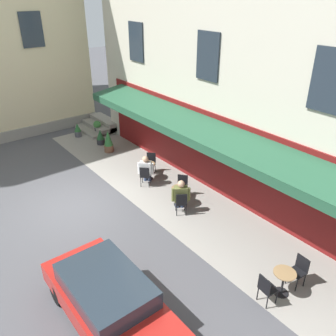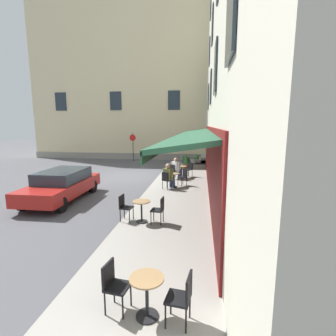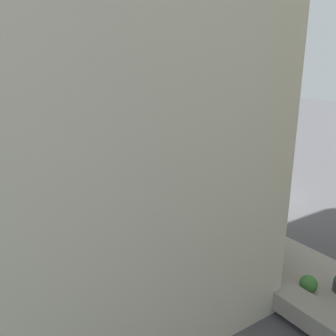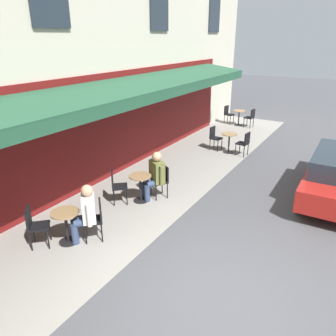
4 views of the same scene
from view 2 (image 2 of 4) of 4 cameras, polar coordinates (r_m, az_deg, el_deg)
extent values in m
plane|color=#4C4C51|center=(16.45, -8.66, -1.91)|extent=(70.00, 70.00, 0.00)
cube|color=gray|center=(12.71, 2.13, -5.28)|extent=(20.50, 3.20, 0.01)
cube|color=beige|center=(13.18, 33.10, 26.86)|extent=(20.00, 9.00, 15.00)
cube|color=maroon|center=(12.59, 9.42, 1.88)|extent=(16.00, 0.06, 3.20)
cube|color=#235138|center=(12.48, 5.79, 7.65)|extent=(15.00, 1.70, 0.36)
cube|color=#235138|center=(12.55, 1.95, 6.65)|extent=(15.00, 0.04, 0.28)
cube|color=#232D38|center=(4.87, 14.18, 32.38)|extent=(1.10, 0.06, 1.70)
cube|color=#232D38|center=(9.34, 10.71, 21.33)|extent=(1.10, 0.06, 1.70)
cube|color=#232D38|center=(13.94, 9.63, 17.47)|extent=(1.10, 0.06, 1.70)
cube|color=#232D38|center=(18.57, 9.11, 15.53)|extent=(1.10, 0.06, 1.70)
cube|color=#232D38|center=(14.65, 10.01, 29.18)|extent=(1.10, 0.06, 1.70)
cube|color=#232D38|center=(19.11, 9.38, 24.52)|extent=(1.10, 0.06, 1.70)
cube|color=#232D38|center=(20.09, 9.66, 32.81)|extent=(1.10, 0.06, 1.70)
cube|color=beige|center=(29.87, -8.60, 17.77)|extent=(10.00, 17.00, 15.00)
cube|color=gray|center=(24.93, -11.38, 2.68)|extent=(0.12, 17.00, 0.60)
cube|color=#232D38|center=(23.67, 1.36, 15.12)|extent=(0.06, 1.10, 1.70)
cube|color=#232D38|center=(24.86, -11.78, 14.67)|extent=(0.06, 1.10, 1.70)
cube|color=#232D38|center=(27.14, -23.14, 13.67)|extent=(0.06, 1.10, 1.70)
cube|color=gray|center=(22.31, 6.56, 1.41)|extent=(2.40, 1.40, 0.15)
cube|color=gray|center=(22.28, 7.47, 1.77)|extent=(2.40, 1.05, 0.30)
cube|color=gray|center=(22.27, 8.38, 2.13)|extent=(2.40, 0.70, 0.45)
cylinder|color=black|center=(13.55, 1.35, -4.26)|extent=(0.40, 0.40, 0.03)
cylinder|color=black|center=(13.47, 1.35, -2.84)|extent=(0.06, 0.06, 0.72)
cylinder|color=#99754C|center=(13.39, 1.36, -1.27)|extent=(0.60, 0.60, 0.03)
cylinder|color=black|center=(13.11, 0.87, -3.80)|extent=(0.03, 0.03, 0.45)
cylinder|color=black|center=(13.32, -0.25, -3.58)|extent=(0.03, 0.03, 0.45)
cylinder|color=black|center=(12.86, -0.10, -4.07)|extent=(0.03, 0.03, 0.45)
cylinder|color=black|center=(13.07, -1.23, -3.84)|extent=(0.03, 0.03, 0.45)
cube|color=black|center=(13.03, -0.18, -2.77)|extent=(0.55, 0.55, 0.04)
cube|color=black|center=(12.85, -0.70, -1.90)|extent=(0.25, 0.36, 0.42)
cylinder|color=black|center=(13.85, 2.26, -3.07)|extent=(0.03, 0.03, 0.45)
cylinder|color=black|center=(13.58, 3.08, -3.34)|extent=(0.03, 0.03, 0.45)
cylinder|color=black|center=(14.04, 3.40, -2.90)|extent=(0.03, 0.03, 0.45)
cylinder|color=black|center=(13.77, 4.23, -3.16)|extent=(0.03, 0.03, 0.45)
cube|color=black|center=(13.76, 3.25, -2.12)|extent=(0.56, 0.56, 0.04)
cube|color=black|center=(13.81, 3.87, -1.10)|extent=(0.33, 0.29, 0.42)
cylinder|color=black|center=(5.11, -4.72, -30.42)|extent=(0.40, 0.40, 0.03)
cylinder|color=black|center=(4.89, -4.79, -27.33)|extent=(0.06, 0.06, 0.72)
cylinder|color=#99754C|center=(4.67, -4.86, -23.66)|extent=(0.60, 0.60, 0.03)
cylinder|color=black|center=(4.97, -10.23, -28.71)|extent=(0.03, 0.03, 0.45)
cylinder|color=black|center=(5.22, -8.41, -26.57)|extent=(0.03, 0.03, 0.45)
cylinder|color=black|center=(5.10, -14.11, -27.70)|extent=(0.03, 0.03, 0.45)
cylinder|color=black|center=(5.34, -12.11, -25.71)|extent=(0.03, 0.03, 0.45)
cube|color=black|center=(5.01, -11.32, -24.91)|extent=(0.45, 0.45, 0.04)
cube|color=black|center=(4.96, -13.42, -22.23)|extent=(0.40, 0.10, 0.42)
cylinder|color=black|center=(5.01, 0.64, -28.21)|extent=(0.03, 0.03, 0.45)
cylinder|color=black|center=(4.75, -0.58, -30.64)|extent=(0.03, 0.03, 0.45)
cylinder|color=black|center=(4.95, 4.98, -28.76)|extent=(0.03, 0.03, 0.45)
cylinder|color=black|center=(4.69, 4.09, -31.30)|extent=(0.03, 0.03, 0.45)
cube|color=black|center=(4.70, 2.30, -27.41)|extent=(0.45, 0.45, 0.04)
cube|color=black|center=(4.53, 4.78, -25.39)|extent=(0.40, 0.10, 0.42)
cylinder|color=black|center=(15.85, 3.12, -2.20)|extent=(0.40, 0.40, 0.03)
cylinder|color=black|center=(15.79, 3.13, -0.97)|extent=(0.06, 0.06, 0.72)
cylinder|color=#99754C|center=(15.72, 3.14, 0.37)|extent=(0.60, 0.60, 0.03)
cylinder|color=black|center=(15.45, 2.45, -1.72)|extent=(0.03, 0.03, 0.45)
cylinder|color=black|center=(15.70, 1.66, -1.52)|extent=(0.03, 0.03, 0.45)
cylinder|color=black|center=(15.24, 1.46, -1.87)|extent=(0.03, 0.03, 0.45)
cylinder|color=black|center=(15.50, 0.68, -1.67)|extent=(0.03, 0.03, 0.45)
cube|color=black|center=(15.42, 1.57, -0.80)|extent=(0.57, 0.57, 0.04)
cube|color=black|center=(15.27, 1.04, -0.03)|extent=(0.31, 0.31, 0.42)
cylinder|color=black|center=(16.18, 3.80, -1.20)|extent=(0.03, 0.03, 0.45)
cylinder|color=black|center=(15.92, 4.58, -1.39)|extent=(0.03, 0.03, 0.45)
cylinder|color=black|center=(16.39, 4.72, -1.07)|extent=(0.03, 0.03, 0.45)
cylinder|color=black|center=(16.14, 5.50, -1.25)|extent=(0.03, 0.03, 0.45)
cube|color=black|center=(16.11, 4.66, -0.37)|extent=(0.57, 0.57, 0.04)
cube|color=black|center=(16.19, 5.16, 0.49)|extent=(0.32, 0.30, 0.42)
cylinder|color=black|center=(8.89, -5.96, -11.99)|extent=(0.40, 0.40, 0.03)
cylinder|color=black|center=(8.77, -6.00, -9.90)|extent=(0.06, 0.06, 0.72)
cylinder|color=#99754C|center=(8.65, -6.05, -7.56)|extent=(0.60, 0.60, 0.03)
cylinder|color=black|center=(8.80, -8.74, -10.82)|extent=(0.03, 0.03, 0.45)
cylinder|color=black|center=(9.10, -7.89, -10.11)|extent=(0.03, 0.03, 0.45)
cylinder|color=black|center=(8.94, -10.78, -10.56)|extent=(0.03, 0.03, 0.45)
cylinder|color=black|center=(9.23, -9.87, -9.87)|extent=(0.03, 0.03, 0.45)
cube|color=black|center=(8.93, -9.37, -8.86)|extent=(0.45, 0.45, 0.04)
cube|color=black|center=(8.93, -10.47, -7.34)|extent=(0.40, 0.09, 0.42)
cylinder|color=black|center=(8.87, -3.27, -10.57)|extent=(0.03, 0.03, 0.45)
cylinder|color=black|center=(8.56, -3.88, -11.33)|extent=(0.03, 0.03, 0.45)
cylinder|color=black|center=(8.79, -1.09, -10.74)|extent=(0.03, 0.03, 0.45)
cylinder|color=black|center=(8.48, -1.62, -11.53)|extent=(0.03, 0.03, 0.45)
cube|color=black|center=(8.59, -2.48, -9.51)|extent=(0.43, 0.43, 0.04)
cube|color=black|center=(8.47, -1.30, -8.13)|extent=(0.40, 0.07, 0.42)
cylinder|color=navy|center=(13.33, 1.27, -3.53)|extent=(0.15, 0.15, 0.47)
cylinder|color=navy|center=(13.14, 0.80, -2.58)|extent=(0.38, 0.32, 0.16)
cylinder|color=navy|center=(13.45, 0.64, -3.41)|extent=(0.15, 0.15, 0.47)
cylinder|color=navy|center=(13.26, 0.17, -2.46)|extent=(0.38, 0.32, 0.16)
cube|color=olive|center=(13.01, -0.01, -1.39)|extent=(0.49, 0.55, 0.58)
sphere|color=tan|center=(12.94, -0.01, 0.44)|extent=(0.26, 0.26, 0.26)
cylinder|color=olive|center=(12.83, 0.99, -1.63)|extent=(0.10, 0.10, 0.52)
cylinder|color=olive|center=(13.21, -0.97, -1.30)|extent=(0.10, 0.10, 0.52)
cylinder|color=navy|center=(15.64, 2.91, -1.54)|extent=(0.15, 0.15, 0.47)
cylinder|color=navy|center=(15.49, 2.44, -0.69)|extent=(0.35, 0.35, 0.16)
cylinder|color=navy|center=(15.78, 2.48, -1.43)|extent=(0.15, 0.15, 0.47)
cylinder|color=navy|center=(15.63, 2.01, -0.59)|extent=(0.35, 0.35, 0.16)
cube|color=silver|center=(15.41, 1.75, 0.34)|extent=(0.52, 0.52, 0.57)
sphere|color=tan|center=(15.34, 1.76, 1.86)|extent=(0.25, 0.25, 0.25)
cylinder|color=silver|center=(15.19, 2.42, 0.14)|extent=(0.10, 0.10, 0.50)
cylinder|color=silver|center=(15.63, 1.09, 0.42)|extent=(0.10, 0.10, 0.50)
cylinder|color=black|center=(23.01, -7.92, 4.71)|extent=(0.05, 0.05, 2.60)
cylinder|color=#192899|center=(22.92, -8.01, 6.82)|extent=(0.11, 0.56, 0.56)
cylinder|color=red|center=(22.90, -8.03, 6.81)|extent=(0.10, 0.58, 0.59)
cylinder|color=#4C4C51|center=(22.10, 3.62, 1.58)|extent=(0.38, 0.38, 0.31)
cone|color=#2D6B33|center=(22.05, 3.63, 2.57)|extent=(0.36, 0.36, 0.45)
cylinder|color=#2D2D33|center=(21.86, 6.47, 1.47)|extent=(0.34, 0.34, 0.32)
sphere|color=#3D7A38|center=(21.81, 6.49, 2.36)|extent=(0.43, 0.43, 0.43)
cylinder|color=#2D2D33|center=(20.37, 4.65, 0.84)|extent=(0.42, 0.42, 0.29)
cone|color=#23562D|center=(20.31, 4.67, 1.96)|extent=(0.40, 0.40, 0.51)
cylinder|color=brown|center=(19.29, 4.11, 0.44)|extent=(0.47, 0.47, 0.35)
cone|color=#2D6B33|center=(19.21, 4.13, 2.09)|extent=(0.44, 0.44, 0.78)
cube|color=#A81E19|center=(12.00, -23.01, -4.15)|extent=(4.31, 1.84, 0.55)
cube|color=#232D38|center=(12.07, -22.70, -1.56)|extent=(2.42, 1.62, 0.48)
cylinder|color=black|center=(11.35, -30.10, -6.93)|extent=(0.60, 0.20, 0.60)
cylinder|color=black|center=(10.48, -23.04, -7.69)|extent=(0.60, 0.20, 0.60)
cylinder|color=black|center=(13.68, -22.83, -3.68)|extent=(0.60, 0.20, 0.60)
cylinder|color=black|center=(12.96, -16.66, -4.03)|extent=(0.60, 0.20, 0.60)
camera|label=1|loc=(10.52, -58.76, 28.26)|focal=37.28mm
camera|label=3|loc=(27.15, 22.60, 14.31)|focal=39.52mm
camera|label=4|loc=(20.50, -10.12, 12.05)|focal=35.15mm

